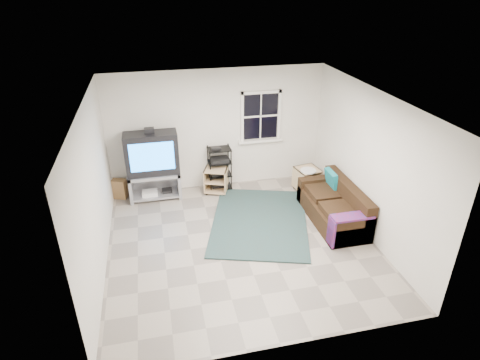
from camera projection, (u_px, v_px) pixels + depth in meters
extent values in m
plane|color=gray|center=(241.00, 242.00, 7.14)|extent=(4.60, 4.60, 0.00)
plane|color=white|center=(241.00, 99.00, 5.95)|extent=(4.60, 4.60, 0.00)
plane|color=silver|center=(217.00, 130.00, 8.54)|extent=(4.60, 0.00, 4.60)
plane|color=silver|center=(286.00, 266.00, 4.55)|extent=(4.60, 0.00, 4.60)
plane|color=silver|center=(94.00, 193.00, 6.09)|extent=(0.00, 4.60, 4.60)
plane|color=silver|center=(369.00, 164.00, 7.00)|extent=(0.00, 4.60, 4.60)
cube|color=black|center=(260.00, 116.00, 8.60)|extent=(0.80, 0.01, 1.02)
cube|color=silver|center=(261.00, 92.00, 8.35)|extent=(0.88, 0.06, 0.06)
cube|color=silver|center=(260.00, 140.00, 8.82)|extent=(0.98, 0.14, 0.05)
cube|color=silver|center=(242.00, 118.00, 8.50)|extent=(0.06, 0.06, 1.10)
cube|color=silver|center=(279.00, 115.00, 8.66)|extent=(0.06, 0.06, 1.10)
cube|color=silver|center=(261.00, 116.00, 8.59)|extent=(0.78, 0.04, 0.04)
cube|color=#95959D|center=(154.00, 174.00, 8.35)|extent=(1.06, 0.53, 0.06)
cube|color=#95959D|center=(131.00, 187.00, 8.37)|extent=(0.06, 0.53, 0.58)
cube|color=#95959D|center=(179.00, 183.00, 8.57)|extent=(0.06, 0.53, 0.58)
cube|color=#95959D|center=(156.00, 194.00, 8.57)|extent=(0.93, 0.49, 0.04)
cube|color=#95959D|center=(155.00, 180.00, 8.68)|extent=(1.06, 0.04, 0.58)
cube|color=silver|center=(150.00, 193.00, 8.48)|extent=(0.32, 0.25, 0.08)
cube|color=black|center=(167.00, 191.00, 8.59)|extent=(0.21, 0.19, 0.06)
cube|color=black|center=(152.00, 153.00, 8.14)|extent=(1.06, 0.45, 0.87)
cube|color=#1E82FF|center=(152.00, 157.00, 7.93)|extent=(0.87, 0.01, 0.59)
cube|color=black|center=(149.00, 131.00, 7.91)|extent=(0.19, 0.14, 0.11)
cylinder|color=black|center=(210.00, 172.00, 8.55)|extent=(0.02, 0.02, 0.99)
cylinder|color=black|center=(231.00, 170.00, 8.64)|extent=(0.02, 0.02, 0.99)
cylinder|color=black|center=(208.00, 166.00, 8.83)|extent=(0.02, 0.02, 0.99)
cylinder|color=black|center=(228.00, 164.00, 8.92)|extent=(0.02, 0.02, 0.99)
cube|color=black|center=(220.00, 186.00, 8.94)|extent=(0.49, 0.36, 0.02)
cube|color=black|center=(220.00, 184.00, 8.92)|extent=(0.39, 0.29, 0.08)
cube|color=black|center=(220.00, 174.00, 8.81)|extent=(0.49, 0.36, 0.02)
cube|color=black|center=(220.00, 172.00, 8.78)|extent=(0.39, 0.29, 0.08)
cube|color=black|center=(219.00, 162.00, 8.67)|extent=(0.49, 0.36, 0.02)
cube|color=black|center=(219.00, 160.00, 8.65)|extent=(0.39, 0.29, 0.08)
cube|color=black|center=(219.00, 149.00, 8.53)|extent=(0.49, 0.36, 0.02)
cube|color=tan|center=(216.00, 169.00, 8.58)|extent=(0.60, 0.60, 0.02)
cube|color=tan|center=(217.00, 189.00, 8.81)|extent=(0.60, 0.60, 0.02)
cube|color=tan|center=(206.00, 178.00, 8.72)|extent=(0.18, 0.45, 0.51)
cube|color=tan|center=(226.00, 180.00, 8.67)|extent=(0.18, 0.45, 0.51)
cube|color=tan|center=(218.00, 175.00, 8.89)|extent=(0.41, 0.17, 0.51)
cube|color=tan|center=(216.00, 180.00, 8.70)|extent=(0.56, 0.57, 0.02)
cylinder|color=black|center=(207.00, 194.00, 8.68)|extent=(0.05, 0.05, 0.05)
cylinder|color=black|center=(226.00, 187.00, 8.97)|extent=(0.05, 0.05, 0.05)
cube|color=tan|center=(308.00, 169.00, 8.64)|extent=(0.55, 0.55, 0.02)
cube|color=tan|center=(306.00, 188.00, 8.84)|extent=(0.55, 0.55, 0.02)
cube|color=tan|center=(298.00, 180.00, 8.66)|extent=(0.10, 0.47, 0.48)
cube|color=tan|center=(316.00, 177.00, 8.82)|extent=(0.10, 0.47, 0.48)
cube|color=tan|center=(302.00, 174.00, 8.93)|extent=(0.43, 0.10, 0.48)
cube|color=tan|center=(307.00, 179.00, 8.75)|extent=(0.50, 0.52, 0.02)
cylinder|color=black|center=(303.00, 195.00, 8.64)|extent=(0.05, 0.05, 0.05)
cylinder|color=black|center=(309.00, 184.00, 9.08)|extent=(0.05, 0.05, 0.05)
cylinder|color=silver|center=(308.00, 171.00, 8.53)|extent=(0.34, 0.34, 0.02)
cube|color=black|center=(332.00, 212.00, 7.71)|extent=(0.79, 1.76, 0.37)
cube|color=black|center=(348.00, 193.00, 7.59)|extent=(0.21, 1.76, 0.38)
cube|color=black|center=(317.00, 189.00, 8.34)|extent=(0.79, 0.21, 0.55)
cube|color=black|center=(351.00, 231.00, 6.99)|extent=(0.79, 0.21, 0.55)
cube|color=black|center=(338.00, 211.00, 7.27)|extent=(0.53, 0.63, 0.11)
cube|color=black|center=(323.00, 193.00, 7.89)|extent=(0.53, 0.63, 0.11)
cube|color=teal|center=(332.00, 179.00, 7.95)|extent=(0.18, 0.42, 0.37)
cube|color=navy|center=(353.00, 217.00, 6.86)|extent=(0.73, 0.26, 0.04)
cube|color=navy|center=(331.00, 232.00, 6.91)|extent=(0.04, 0.26, 0.51)
cube|color=black|center=(260.00, 221.00, 7.74)|extent=(2.42, 2.86, 0.03)
cube|color=#9A7745|center=(119.00, 189.00, 8.49)|extent=(0.34, 0.28, 0.42)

